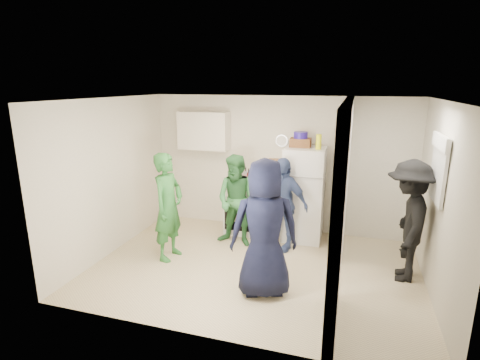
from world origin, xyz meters
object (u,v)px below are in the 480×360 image
object	(u,v)px
yellow_cup_stack_top	(319,142)
person_green_center	(238,201)
fridge	(304,194)
blue_bowl	(301,135)
person_denim	(282,204)
stove	(247,208)
person_green_left	(168,207)
person_nook	(408,221)
wicker_basket	(300,143)
person_navy	(265,229)

from	to	relation	value
yellow_cup_stack_top	person_green_center	world-z (taller)	yellow_cup_stack_top
fridge	blue_bowl	bearing A→B (deg)	153.43
person_denim	stove	bearing A→B (deg)	160.53
person_green_left	person_nook	bearing A→B (deg)	-77.79
yellow_cup_stack_top	fridge	bearing A→B (deg)	155.56
wicker_basket	person_green_center	bearing A→B (deg)	-145.97
person_green_center	person_green_left	bearing A→B (deg)	-131.88
fridge	yellow_cup_stack_top	world-z (taller)	yellow_cup_stack_top
wicker_basket	person_navy	distance (m)	2.18
person_nook	person_green_center	bearing A→B (deg)	-93.74
wicker_basket	person_green_left	distance (m)	2.47
blue_bowl	stove	bearing A→B (deg)	-178.77
stove	person_green_center	world-z (taller)	person_green_center
person_green_center	person_denim	bearing A→B (deg)	11.41
stove	yellow_cup_stack_top	distance (m)	1.82
blue_bowl	yellow_cup_stack_top	distance (m)	0.36
fridge	person_navy	world-z (taller)	person_navy
fridge	person_denim	xyz separation A→B (m)	(-0.29, -0.51, -0.05)
person_denim	blue_bowl	bearing A→B (deg)	87.95
blue_bowl	person_green_center	world-z (taller)	blue_bowl
fridge	person_nook	size ratio (longest dim) A/B	0.96
person_green_center	blue_bowl	bearing A→B (deg)	40.11
fridge	wicker_basket	distance (m)	0.91
person_nook	wicker_basket	bearing A→B (deg)	-116.73
fridge	person_denim	bearing A→B (deg)	-119.47
person_green_center	yellow_cup_stack_top	bearing A→B (deg)	27.05
blue_bowl	person_nook	bearing A→B (deg)	-32.07
person_navy	person_green_left	bearing A→B (deg)	-39.92
wicker_basket	blue_bowl	distance (m)	0.13
stove	person_green_left	xyz separation A→B (m)	(-0.88, -1.40, 0.39)
fridge	person_navy	distance (m)	1.99
fridge	person_green_center	size ratio (longest dim) A/B	1.05
blue_bowl	yellow_cup_stack_top	world-z (taller)	blue_bowl
person_green_left	stove	bearing A→B (deg)	-26.07
blue_bowl	fridge	bearing A→B (deg)	-26.57
yellow_cup_stack_top	person_nook	xyz separation A→B (m)	(1.35, -0.90, -0.91)
stove	person_green_center	size ratio (longest dim) A/B	0.59
person_nook	person_navy	bearing A→B (deg)	-56.41
person_denim	yellow_cup_stack_top	bearing A→B (deg)	55.47
person_green_left	person_denim	distance (m)	1.84
yellow_cup_stack_top	person_green_center	bearing A→B (deg)	-159.03
stove	person_navy	world-z (taller)	person_navy
blue_bowl	yellow_cup_stack_top	bearing A→B (deg)	-25.11
person_navy	person_nook	bearing A→B (deg)	-172.09
stove	yellow_cup_stack_top	size ratio (longest dim) A/B	3.68
yellow_cup_stack_top	person_green_left	xyz separation A→B (m)	(-2.13, -1.27, -0.92)
stove	person_denim	xyz separation A→B (m)	(0.74, -0.54, 0.32)
person_green_center	person_denim	world-z (taller)	person_green_center
person_navy	yellow_cup_stack_top	bearing A→B (deg)	-124.15
person_green_center	stove	bearing A→B (deg)	96.00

